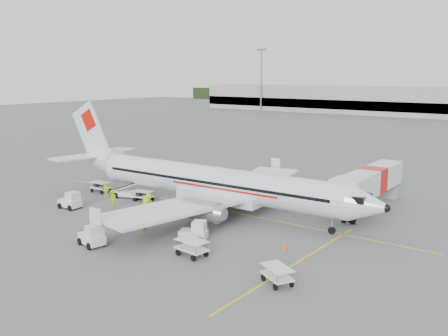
{
  "coord_description": "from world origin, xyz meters",
  "views": [
    {
      "loc": [
        30.03,
        -38.03,
        13.23
      ],
      "look_at": [
        0.0,
        2.0,
        3.8
      ],
      "focal_mm": 40.0,
      "sensor_mm": 36.0,
      "label": 1
    }
  ],
  "objects_px": {
    "belt_loader": "(129,186)",
    "tug_fore": "(193,231)",
    "tug_aft": "(70,200)",
    "tug_mid": "(92,235)",
    "aircraft": "(214,161)",
    "jet_bridge": "(372,189)"
  },
  "relations": [
    {
      "from": "belt_loader",
      "to": "tug_fore",
      "type": "relative_size",
      "value": 2.14
    },
    {
      "from": "belt_loader",
      "to": "tug_aft",
      "type": "bearing_deg",
      "value": -122.13
    },
    {
      "from": "tug_fore",
      "to": "tug_mid",
      "type": "distance_m",
      "value": 7.96
    },
    {
      "from": "tug_fore",
      "to": "tug_aft",
      "type": "relative_size",
      "value": 0.97
    },
    {
      "from": "belt_loader",
      "to": "tug_aft",
      "type": "xyz_separation_m",
      "value": [
        -1.43,
        -6.62,
        -0.4
      ]
    },
    {
      "from": "aircraft",
      "to": "belt_loader",
      "type": "relative_size",
      "value": 7.75
    },
    {
      "from": "jet_bridge",
      "to": "tug_mid",
      "type": "distance_m",
      "value": 27.18
    },
    {
      "from": "belt_loader",
      "to": "tug_mid",
      "type": "height_order",
      "value": "belt_loader"
    },
    {
      "from": "jet_bridge",
      "to": "aircraft",
      "type": "bearing_deg",
      "value": -141.51
    },
    {
      "from": "aircraft",
      "to": "tug_aft",
      "type": "height_order",
      "value": "aircraft"
    },
    {
      "from": "aircraft",
      "to": "tug_mid",
      "type": "distance_m",
      "value": 14.27
    },
    {
      "from": "jet_bridge",
      "to": "tug_fore",
      "type": "distance_m",
      "value": 19.63
    },
    {
      "from": "aircraft",
      "to": "tug_fore",
      "type": "bearing_deg",
      "value": -64.66
    },
    {
      "from": "jet_bridge",
      "to": "tug_fore",
      "type": "bearing_deg",
      "value": -115.0
    },
    {
      "from": "jet_bridge",
      "to": "tug_aft",
      "type": "relative_size",
      "value": 7.12
    },
    {
      "from": "aircraft",
      "to": "tug_fore",
      "type": "relative_size",
      "value": 16.58
    },
    {
      "from": "jet_bridge",
      "to": "tug_aft",
      "type": "height_order",
      "value": "jet_bridge"
    },
    {
      "from": "tug_mid",
      "to": "tug_aft",
      "type": "bearing_deg",
      "value": 163.08
    },
    {
      "from": "tug_fore",
      "to": "tug_mid",
      "type": "xyz_separation_m",
      "value": [
        -5.67,
        -5.59,
        0.03
      ]
    },
    {
      "from": "aircraft",
      "to": "jet_bridge",
      "type": "relative_size",
      "value": 2.27
    },
    {
      "from": "tug_mid",
      "to": "jet_bridge",
      "type": "bearing_deg",
      "value": 71.47
    },
    {
      "from": "tug_fore",
      "to": "jet_bridge",
      "type": "bearing_deg",
      "value": 42.13
    }
  ]
}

